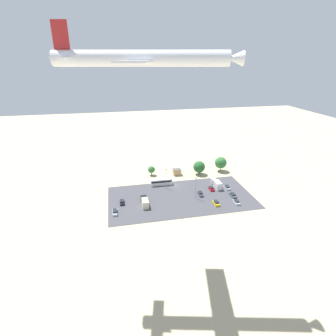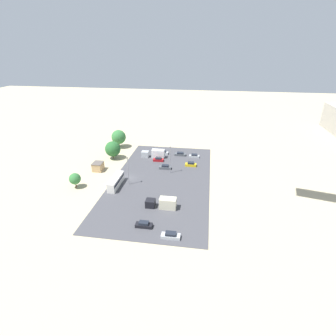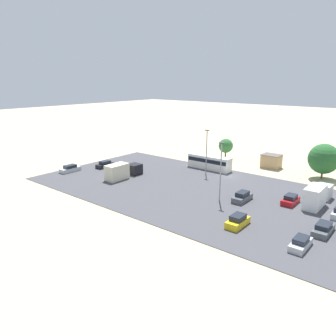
# 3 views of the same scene
# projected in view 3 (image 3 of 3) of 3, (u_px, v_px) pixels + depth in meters

# --- Properties ---
(ground_plane) EXTENTS (400.00, 400.00, 0.00)m
(ground_plane) POSITION_uv_depth(u_px,v_px,m) (228.00, 177.00, 69.47)
(ground_plane) COLOR tan
(parking_lot_surface) EXTENTS (63.75, 32.99, 0.08)m
(parking_lot_surface) POSITION_uv_depth(u_px,v_px,m) (197.00, 190.00, 60.78)
(parking_lot_surface) COLOR #424247
(parking_lot_surface) RESTS_ON ground
(shed_building) EXTENTS (4.29, 3.59, 3.11)m
(shed_building) POSITION_uv_depth(u_px,v_px,m) (271.00, 161.00, 76.23)
(shed_building) COLOR tan
(shed_building) RESTS_ON ground
(bus) EXTENTS (10.39, 2.49, 3.10)m
(bus) POSITION_uv_depth(u_px,v_px,m) (209.00, 162.00, 74.72)
(bus) COLOR silver
(bus) RESTS_ON ground
(parked_car_0) EXTENTS (1.89, 4.24, 1.64)m
(parked_car_0) POSITION_uv_depth(u_px,v_px,m) (238.00, 221.00, 45.81)
(parked_car_0) COLOR gold
(parked_car_0) RESTS_ON ground
(parked_car_1) EXTENTS (1.81, 4.38, 1.52)m
(parked_car_1) POSITION_uv_depth(u_px,v_px,m) (105.00, 165.00, 76.42)
(parked_car_1) COLOR black
(parked_car_1) RESTS_ON ground
(parked_car_3) EXTENTS (1.83, 4.44, 1.63)m
(parked_car_3) POSITION_uv_depth(u_px,v_px,m) (242.00, 197.00, 55.22)
(parked_car_3) COLOR #4C5156
(parked_car_3) RESTS_ON ground
(parked_car_4) EXTENTS (1.89, 4.11, 1.55)m
(parked_car_4) POSITION_uv_depth(u_px,v_px,m) (290.00, 200.00, 53.98)
(parked_car_4) COLOR maroon
(parked_car_4) RESTS_ON ground
(parked_car_5) EXTENTS (1.85, 4.64, 1.52)m
(parked_car_5) POSITION_uv_depth(u_px,v_px,m) (70.00, 169.00, 72.81)
(parked_car_5) COLOR #ADB2B7
(parked_car_5) RESTS_ON ground
(parked_car_6) EXTENTS (1.93, 4.67, 1.42)m
(parked_car_6) POSITION_uv_depth(u_px,v_px,m) (323.00, 229.00, 43.65)
(parked_car_6) COLOR #4C5156
(parked_car_6) RESTS_ON ground
(parked_car_7) EXTENTS (1.72, 4.20, 1.41)m
(parked_car_7) POSITION_uv_depth(u_px,v_px,m) (301.00, 243.00, 39.82)
(parked_car_7) COLOR #ADB2B7
(parked_car_7) RESTS_ON ground
(parked_truck_0) EXTENTS (2.36, 9.43, 3.45)m
(parked_truck_0) POSITION_uv_depth(u_px,v_px,m) (317.00, 195.00, 53.36)
(parked_truck_0) COLOR #ADB2B7
(parked_truck_0) RESTS_ON ground
(parked_truck_1) EXTENTS (2.56, 8.76, 3.17)m
(parked_truck_1) POSITION_uv_depth(u_px,v_px,m) (122.00, 171.00, 68.02)
(parked_truck_1) COLOR black
(parked_truck_1) RESTS_ON ground
(tree_near_shed) EXTENTS (6.22, 6.22, 7.32)m
(tree_near_shed) POSITION_uv_depth(u_px,v_px,m) (324.00, 159.00, 67.10)
(tree_near_shed) COLOR brown
(tree_near_shed) RESTS_ON ground
(tree_apron_mid) EXTENTS (3.72, 3.72, 5.05)m
(tree_apron_mid) POSITION_uv_depth(u_px,v_px,m) (226.00, 146.00, 85.57)
(tree_apron_mid) COLOR brown
(tree_apron_mid) RESTS_ON ground
(light_pole_lot_centre) EXTENTS (0.90, 0.28, 10.04)m
(light_pole_lot_centre) POSITION_uv_depth(u_px,v_px,m) (221.00, 170.00, 54.08)
(light_pole_lot_centre) COLOR gray
(light_pole_lot_centre) RESTS_ON ground
(light_pole_lot_edge) EXTENTS (0.90, 0.28, 9.63)m
(light_pole_lot_edge) POSITION_uv_depth(u_px,v_px,m) (207.00, 150.00, 69.87)
(light_pole_lot_edge) COLOR gray
(light_pole_lot_edge) RESTS_ON ground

